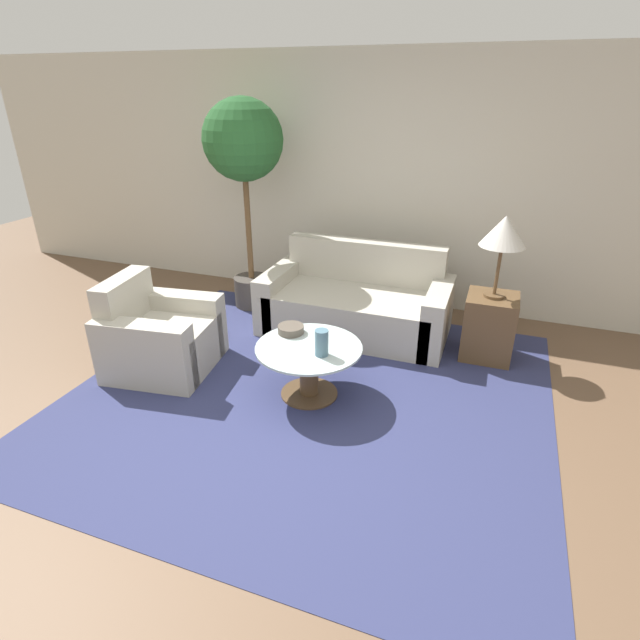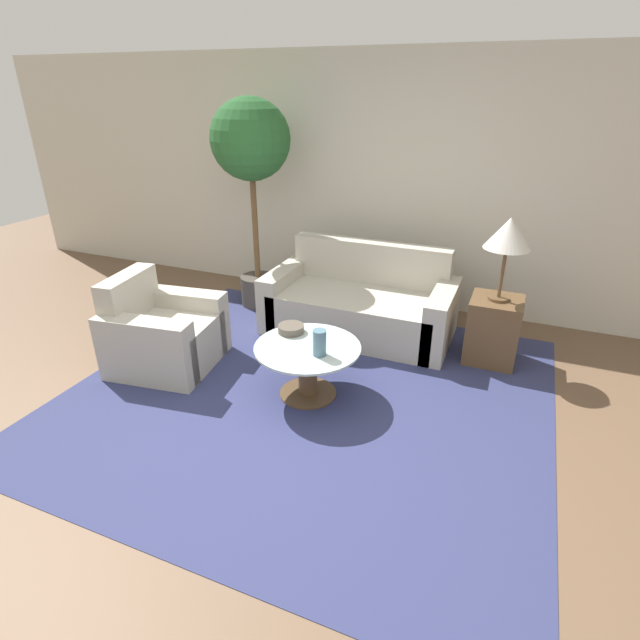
{
  "view_description": "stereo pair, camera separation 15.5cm",
  "coord_description": "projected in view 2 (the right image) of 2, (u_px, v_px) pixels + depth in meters",
  "views": [
    {
      "loc": [
        1.36,
        -2.49,
        2.25
      ],
      "look_at": [
        0.12,
        0.9,
        0.55
      ],
      "focal_mm": 28.0,
      "sensor_mm": 36.0,
      "label": 1
    },
    {
      "loc": [
        1.51,
        -2.43,
        2.25
      ],
      "look_at": [
        0.12,
        0.9,
        0.55
      ],
      "focal_mm": 28.0,
      "sensor_mm": 36.0,
      "label": 2
    }
  ],
  "objects": [
    {
      "name": "bowl",
      "position": [
        291.0,
        329.0,
        4.03
      ],
      "size": [
        0.21,
        0.21,
        0.06
      ],
      "color": "brown",
      "rests_on": "coffee_table"
    },
    {
      "name": "potted_plant",
      "position": [
        251.0,
        155.0,
        4.98
      ],
      "size": [
        0.8,
        0.8,
        2.17
      ],
      "color": "#3D3833",
      "rests_on": "ground_plane"
    },
    {
      "name": "side_table",
      "position": [
        493.0,
        330.0,
        4.4
      ],
      "size": [
        0.44,
        0.44,
        0.59
      ],
      "color": "brown",
      "rests_on": "ground_plane"
    },
    {
      "name": "table_lamp",
      "position": [
        509.0,
        235.0,
        4.03
      ],
      "size": [
        0.38,
        0.38,
        0.71
      ],
      "color": "brown",
      "rests_on": "side_table"
    },
    {
      "name": "sofa_main",
      "position": [
        361.0,
        304.0,
        4.97
      ],
      "size": [
        1.81,
        0.89,
        0.84
      ],
      "color": "#B2AD9E",
      "rests_on": "ground_plane"
    },
    {
      "name": "vase",
      "position": [
        319.0,
        343.0,
        3.66
      ],
      "size": [
        0.1,
        0.1,
        0.2
      ],
      "color": "slate",
      "rests_on": "coffee_table"
    },
    {
      "name": "coffee_table",
      "position": [
        308.0,
        364.0,
        3.89
      ],
      "size": [
        0.83,
        0.83,
        0.44
      ],
      "color": "brown",
      "rests_on": "ground_plane"
    },
    {
      "name": "ground_plane",
      "position": [
        256.0,
        438.0,
        3.51
      ],
      "size": [
        14.0,
        14.0,
        0.0
      ],
      "primitive_type": "plane",
      "color": "brown"
    },
    {
      "name": "wall_back",
      "position": [
        379.0,
        184.0,
        5.3
      ],
      "size": [
        10.0,
        0.06,
        2.6
      ],
      "color": "beige",
      "rests_on": "ground_plane"
    },
    {
      "name": "armchair",
      "position": [
        161.0,
        335.0,
        4.36
      ],
      "size": [
        0.92,
        0.94,
        0.81
      ],
      "rotation": [
        0.0,
        0.0,
        1.71
      ],
      "color": "#B2AD9E",
      "rests_on": "ground_plane"
    },
    {
      "name": "rug",
      "position": [
        308.0,
        394.0,
        4.01
      ],
      "size": [
        3.67,
        3.43,
        0.01
      ],
      "color": "navy",
      "rests_on": "ground_plane"
    }
  ]
}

